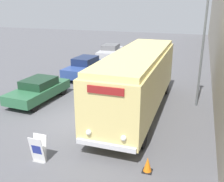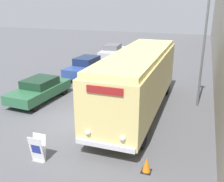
# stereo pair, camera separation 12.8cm
# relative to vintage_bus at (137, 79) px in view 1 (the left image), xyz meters

# --- Properties ---
(ground_plane) EXTENTS (80.00, 80.00, 0.00)m
(ground_plane) POSITION_rel_vintage_bus_xyz_m (-2.36, -2.23, -1.91)
(ground_plane) COLOR #56565B
(building_wall_right) EXTENTS (0.30, 60.00, 8.79)m
(building_wall_right) POSITION_rel_vintage_bus_xyz_m (4.21, 7.77, 2.49)
(building_wall_right) COLOR #B2A893
(building_wall_right) RESTS_ON ground_plane
(vintage_bus) EXTENTS (2.51, 10.03, 3.35)m
(vintage_bus) POSITION_rel_vintage_bus_xyz_m (0.00, 0.00, 0.00)
(vintage_bus) COLOR black
(vintage_bus) RESTS_ON ground_plane
(sign_board) EXTENTS (0.57, 0.40, 1.08)m
(sign_board) POSITION_rel_vintage_bus_xyz_m (-2.40, -5.83, -1.38)
(sign_board) COLOR gray
(sign_board) RESTS_ON ground_plane
(streetlamp) EXTENTS (0.36, 0.36, 6.58)m
(streetlamp) POSITION_rel_vintage_bus_xyz_m (3.12, 2.04, 2.35)
(streetlamp) COLOR #595E60
(streetlamp) RESTS_ON ground_plane
(parked_car_near) EXTENTS (2.10, 4.46, 1.37)m
(parked_car_near) POSITION_rel_vintage_bus_xyz_m (-6.09, -0.23, -1.20)
(parked_car_near) COLOR black
(parked_car_near) RESTS_ON ground_plane
(parked_car_mid) EXTENTS (2.03, 4.75, 1.58)m
(parked_car_mid) POSITION_rel_vintage_bus_xyz_m (-5.63, 5.62, -1.11)
(parked_car_mid) COLOR black
(parked_car_mid) RESTS_ON ground_plane
(parked_car_far) EXTENTS (2.15, 4.90, 1.43)m
(parked_car_far) POSITION_rel_vintage_bus_xyz_m (-6.08, 13.17, -1.18)
(parked_car_far) COLOR black
(parked_car_far) RESTS_ON ground_plane
(traffic_cone) EXTENTS (0.36, 0.36, 0.58)m
(traffic_cone) POSITION_rel_vintage_bus_xyz_m (1.65, -5.13, -1.62)
(traffic_cone) COLOR black
(traffic_cone) RESTS_ON ground_plane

